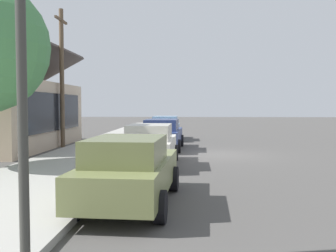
{
  "coord_description": "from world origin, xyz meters",
  "views": [
    {
      "loc": [
        -18.03,
        1.34,
        2.29
      ],
      "look_at": [
        -0.85,
        2.23,
        1.38
      ],
      "focal_mm": 41.49,
      "sensor_mm": 36.0,
      "label": 1
    }
  ],
  "objects_px": {
    "car_olive": "(130,170)",
    "fire_hydrant_red": "(124,146)",
    "traffic_light_main": "(98,15)",
    "utility_pole_wooden": "(62,75)",
    "car_navy": "(163,134)",
    "car_skyblue": "(166,128)",
    "car_ivory": "(151,144)"
  },
  "relations": [
    {
      "from": "car_navy",
      "to": "fire_hydrant_red",
      "type": "relative_size",
      "value": 6.78
    },
    {
      "from": "car_navy",
      "to": "fire_hydrant_red",
      "type": "distance_m",
      "value": 3.36
    },
    {
      "from": "utility_pole_wooden",
      "to": "fire_hydrant_red",
      "type": "height_order",
      "value": "utility_pole_wooden"
    },
    {
      "from": "car_ivory",
      "to": "utility_pole_wooden",
      "type": "xyz_separation_m",
      "value": [
        6.26,
        5.45,
        3.11
      ]
    },
    {
      "from": "car_ivory",
      "to": "car_skyblue",
      "type": "xyz_separation_m",
      "value": [
        11.24,
        0.08,
        -0.0
      ]
    },
    {
      "from": "car_ivory",
      "to": "utility_pole_wooden",
      "type": "bearing_deg",
      "value": 41.91
    },
    {
      "from": "car_olive",
      "to": "car_skyblue",
      "type": "bearing_deg",
      "value": 3.61
    },
    {
      "from": "car_ivory",
      "to": "utility_pole_wooden",
      "type": "relative_size",
      "value": 0.61
    },
    {
      "from": "traffic_light_main",
      "to": "fire_hydrant_red",
      "type": "bearing_deg",
      "value": 7.96
    },
    {
      "from": "car_olive",
      "to": "utility_pole_wooden",
      "type": "distance_m",
      "value": 13.67
    },
    {
      "from": "car_ivory",
      "to": "traffic_light_main",
      "type": "bearing_deg",
      "value": -177.8
    },
    {
      "from": "car_olive",
      "to": "car_ivory",
      "type": "xyz_separation_m",
      "value": [
        5.84,
        0.09,
        -0.0
      ]
    },
    {
      "from": "car_skyblue",
      "to": "utility_pole_wooden",
      "type": "xyz_separation_m",
      "value": [
        -4.98,
        5.37,
        3.11
      ]
    },
    {
      "from": "car_ivory",
      "to": "fire_hydrant_red",
      "type": "relative_size",
      "value": 6.4
    },
    {
      "from": "car_olive",
      "to": "car_skyblue",
      "type": "xyz_separation_m",
      "value": [
        17.09,
        0.17,
        -0.0
      ]
    },
    {
      "from": "traffic_light_main",
      "to": "utility_pole_wooden",
      "type": "height_order",
      "value": "utility_pole_wooden"
    },
    {
      "from": "car_skyblue",
      "to": "car_ivory",
      "type": "bearing_deg",
      "value": -179.33
    },
    {
      "from": "car_olive",
      "to": "car_ivory",
      "type": "height_order",
      "value": "same"
    },
    {
      "from": "car_skyblue",
      "to": "utility_pole_wooden",
      "type": "bearing_deg",
      "value": 133.13
    },
    {
      "from": "fire_hydrant_red",
      "to": "car_navy",
      "type": "bearing_deg",
      "value": -27.56
    },
    {
      "from": "car_ivory",
      "to": "car_skyblue",
      "type": "distance_m",
      "value": 11.24
    },
    {
      "from": "car_navy",
      "to": "car_skyblue",
      "type": "bearing_deg",
      "value": 3.63
    },
    {
      "from": "utility_pole_wooden",
      "to": "car_ivory",
      "type": "bearing_deg",
      "value": -138.99
    },
    {
      "from": "car_olive",
      "to": "fire_hydrant_red",
      "type": "bearing_deg",
      "value": 13.55
    },
    {
      "from": "car_olive",
      "to": "fire_hydrant_red",
      "type": "relative_size",
      "value": 6.7
    },
    {
      "from": "traffic_light_main",
      "to": "utility_pole_wooden",
      "type": "bearing_deg",
      "value": 19.84
    },
    {
      "from": "car_olive",
      "to": "traffic_light_main",
      "type": "xyz_separation_m",
      "value": [
        -3.58,
        -0.12,
        2.68
      ]
    },
    {
      "from": "car_skyblue",
      "to": "traffic_light_main",
      "type": "relative_size",
      "value": 0.84
    },
    {
      "from": "car_olive",
      "to": "traffic_light_main",
      "type": "distance_m",
      "value": 4.47
    },
    {
      "from": "car_ivory",
      "to": "utility_pole_wooden",
      "type": "height_order",
      "value": "utility_pole_wooden"
    },
    {
      "from": "car_ivory",
      "to": "car_navy",
      "type": "distance_m",
      "value": 5.41
    },
    {
      "from": "traffic_light_main",
      "to": "utility_pole_wooden",
      "type": "distance_m",
      "value": 16.68
    }
  ]
}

